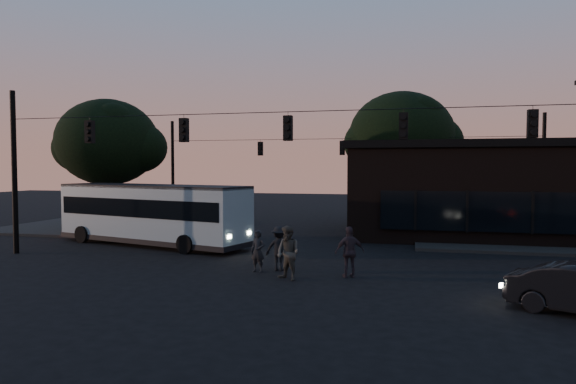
% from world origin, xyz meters
% --- Properties ---
extents(ground, '(120.00, 120.00, 0.00)m').
position_xyz_m(ground, '(0.00, 0.00, 0.00)').
color(ground, black).
rests_on(ground, ground).
extents(sidewalk_far_right, '(14.00, 10.00, 0.15)m').
position_xyz_m(sidewalk_far_right, '(12.00, 14.00, 0.07)').
color(sidewalk_far_right, black).
rests_on(sidewalk_far_right, ground).
extents(sidewalk_far_left, '(14.00, 10.00, 0.15)m').
position_xyz_m(sidewalk_far_left, '(-14.00, 14.00, 0.07)').
color(sidewalk_far_left, black).
rests_on(sidewalk_far_left, ground).
extents(building, '(15.40, 10.41, 5.40)m').
position_xyz_m(building, '(9.00, 15.97, 2.71)').
color(building, black).
rests_on(building, ground).
extents(tree_behind, '(7.60, 7.60, 9.43)m').
position_xyz_m(tree_behind, '(4.00, 22.00, 6.19)').
color(tree_behind, black).
rests_on(tree_behind, ground).
extents(tree_left, '(6.40, 6.40, 8.30)m').
position_xyz_m(tree_left, '(-14.00, 13.00, 5.57)').
color(tree_left, black).
rests_on(tree_left, ground).
extents(signal_rig_near, '(26.24, 0.30, 7.50)m').
position_xyz_m(signal_rig_near, '(0.00, 4.00, 4.45)').
color(signal_rig_near, black).
rests_on(signal_rig_near, ground).
extents(signal_rig_far, '(26.24, 0.30, 7.50)m').
position_xyz_m(signal_rig_far, '(0.00, 20.00, 4.20)').
color(signal_rig_far, black).
rests_on(signal_rig_far, ground).
extents(bus, '(11.27, 5.43, 3.10)m').
position_xyz_m(bus, '(-8.12, 7.79, 1.74)').
color(bus, '#7C969E').
rests_on(bus, ground).
extents(pedestrian_a, '(0.65, 0.49, 1.60)m').
position_xyz_m(pedestrian_a, '(-0.84, 2.59, 0.80)').
color(pedestrian_a, black).
rests_on(pedestrian_a, ground).
extents(pedestrian_b, '(1.17, 1.10, 1.92)m').
position_xyz_m(pedestrian_b, '(0.61, 1.54, 0.96)').
color(pedestrian_b, '#373732').
rests_on(pedestrian_b, ground).
extents(pedestrian_c, '(1.18, 0.84, 1.86)m').
position_xyz_m(pedestrian_c, '(2.68, 2.46, 0.93)').
color(pedestrian_c, '#272028').
rests_on(pedestrian_c, ground).
extents(pedestrian_d, '(1.15, 0.71, 1.73)m').
position_xyz_m(pedestrian_d, '(-0.12, 3.06, 0.86)').
color(pedestrian_d, black).
rests_on(pedestrian_d, ground).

